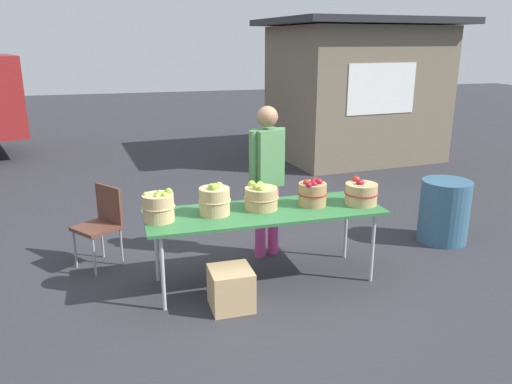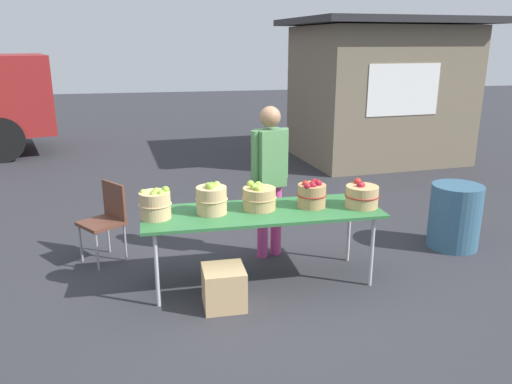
{
  "view_description": "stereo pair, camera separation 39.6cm",
  "coord_description": "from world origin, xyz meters",
  "px_view_note": "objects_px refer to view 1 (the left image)",
  "views": [
    {
      "loc": [
        -1.36,
        -4.4,
        2.33
      ],
      "look_at": [
        0.0,
        0.3,
        0.85
      ],
      "focal_mm": 35.28,
      "sensor_mm": 36.0,
      "label": 1
    },
    {
      "loc": [
        -0.97,
        -4.5,
        2.33
      ],
      "look_at": [
        0.0,
        0.3,
        0.85
      ],
      "focal_mm": 35.28,
      "sensor_mm": 36.0,
      "label": 2
    }
  ],
  "objects_px": {
    "apple_basket_green_0": "(159,206)",
    "produce_crate": "(231,288)",
    "apple_basket_green_1": "(215,200)",
    "apple_basket_red_0": "(313,193)",
    "vendor_adult": "(267,170)",
    "folding_chair": "(102,220)",
    "trash_barrel": "(444,211)",
    "market_table": "(265,214)",
    "apple_basket_red_1": "(361,193)",
    "apple_basket_green_2": "(261,197)"
  },
  "relations": [
    {
      "from": "apple_basket_green_0",
      "to": "folding_chair",
      "type": "bearing_deg",
      "value": 121.52
    },
    {
      "from": "market_table",
      "to": "apple_basket_green_0",
      "type": "relative_size",
      "value": 7.54
    },
    {
      "from": "vendor_adult",
      "to": "produce_crate",
      "type": "xyz_separation_m",
      "value": [
        -0.66,
        -1.03,
        -0.8
      ]
    },
    {
      "from": "produce_crate",
      "to": "apple_basket_red_0",
      "type": "bearing_deg",
      "value": 25.05
    },
    {
      "from": "apple_basket_red_1",
      "to": "vendor_adult",
      "type": "relative_size",
      "value": 0.2
    },
    {
      "from": "vendor_adult",
      "to": "produce_crate",
      "type": "distance_m",
      "value": 1.46
    },
    {
      "from": "apple_basket_green_1",
      "to": "apple_basket_red_0",
      "type": "height_order",
      "value": "apple_basket_green_1"
    },
    {
      "from": "vendor_adult",
      "to": "market_table",
      "type": "bearing_deg",
      "value": 54.52
    },
    {
      "from": "apple_basket_green_2",
      "to": "produce_crate",
      "type": "xyz_separation_m",
      "value": [
        -0.42,
        -0.48,
        -0.68
      ]
    },
    {
      "from": "apple_basket_green_1",
      "to": "produce_crate",
      "type": "xyz_separation_m",
      "value": [
        0.04,
        -0.44,
        -0.7
      ]
    },
    {
      "from": "market_table",
      "to": "folding_chair",
      "type": "distance_m",
      "value": 1.78
    },
    {
      "from": "apple_basket_green_0",
      "to": "produce_crate",
      "type": "distance_m",
      "value": 0.99
    },
    {
      "from": "vendor_adult",
      "to": "trash_barrel",
      "type": "relative_size",
      "value": 2.24
    },
    {
      "from": "market_table",
      "to": "folding_chair",
      "type": "bearing_deg",
      "value": 150.85
    },
    {
      "from": "apple_basket_red_0",
      "to": "apple_basket_green_0",
      "type": "bearing_deg",
      "value": -178.68
    },
    {
      "from": "apple_basket_green_1",
      "to": "apple_basket_red_0",
      "type": "relative_size",
      "value": 1.04
    },
    {
      "from": "apple_basket_red_0",
      "to": "folding_chair",
      "type": "distance_m",
      "value": 2.24
    },
    {
      "from": "apple_basket_green_0",
      "to": "produce_crate",
      "type": "height_order",
      "value": "apple_basket_green_0"
    },
    {
      "from": "apple_basket_green_0",
      "to": "apple_basket_green_1",
      "type": "xyz_separation_m",
      "value": [
        0.52,
        0.04,
        0.0
      ]
    },
    {
      "from": "apple_basket_green_1",
      "to": "apple_basket_red_1",
      "type": "distance_m",
      "value": 1.48
    },
    {
      "from": "apple_basket_green_1",
      "to": "apple_basket_red_1",
      "type": "height_order",
      "value": "apple_basket_green_1"
    },
    {
      "from": "apple_basket_red_0",
      "to": "produce_crate",
      "type": "distance_m",
      "value": 1.25
    },
    {
      "from": "apple_basket_green_2",
      "to": "apple_basket_green_0",
      "type": "bearing_deg",
      "value": -176.11
    },
    {
      "from": "apple_basket_red_1",
      "to": "produce_crate",
      "type": "distance_m",
      "value": 1.62
    },
    {
      "from": "market_table",
      "to": "trash_barrel",
      "type": "height_order",
      "value": "same"
    },
    {
      "from": "folding_chair",
      "to": "apple_basket_red_0",
      "type": "bearing_deg",
      "value": 31.76
    },
    {
      "from": "folding_chair",
      "to": "apple_basket_red_1",
      "type": "bearing_deg",
      "value": 33.71
    },
    {
      "from": "apple_basket_green_2",
      "to": "apple_basket_red_1",
      "type": "distance_m",
      "value": 1.02
    },
    {
      "from": "folding_chair",
      "to": "produce_crate",
      "type": "relative_size",
      "value": 2.3
    },
    {
      "from": "vendor_adult",
      "to": "folding_chair",
      "type": "height_order",
      "value": "vendor_adult"
    },
    {
      "from": "trash_barrel",
      "to": "apple_basket_red_0",
      "type": "bearing_deg",
      "value": -167.93
    },
    {
      "from": "folding_chair",
      "to": "trash_barrel",
      "type": "height_order",
      "value": "folding_chair"
    },
    {
      "from": "market_table",
      "to": "trash_barrel",
      "type": "distance_m",
      "value": 2.44
    },
    {
      "from": "market_table",
      "to": "produce_crate",
      "type": "bearing_deg",
      "value": -136.71
    },
    {
      "from": "vendor_adult",
      "to": "produce_crate",
      "type": "bearing_deg",
      "value": 41.27
    },
    {
      "from": "trash_barrel",
      "to": "produce_crate",
      "type": "height_order",
      "value": "trash_barrel"
    },
    {
      "from": "apple_basket_green_0",
      "to": "apple_basket_red_1",
      "type": "bearing_deg",
      "value": -1.77
    },
    {
      "from": "apple_basket_green_1",
      "to": "apple_basket_green_2",
      "type": "relative_size",
      "value": 0.92
    },
    {
      "from": "vendor_adult",
      "to": "apple_basket_green_1",
      "type": "bearing_deg",
      "value": 23.67
    },
    {
      "from": "apple_basket_green_0",
      "to": "trash_barrel",
      "type": "bearing_deg",
      "value": 7.32
    },
    {
      "from": "apple_basket_green_0",
      "to": "trash_barrel",
      "type": "distance_m",
      "value": 3.45
    },
    {
      "from": "apple_basket_red_1",
      "to": "vendor_adult",
      "type": "bearing_deg",
      "value": 138.72
    },
    {
      "from": "produce_crate",
      "to": "vendor_adult",
      "type": "bearing_deg",
      "value": 57.42
    },
    {
      "from": "vendor_adult",
      "to": "folding_chair",
      "type": "bearing_deg",
      "value": -24.24
    },
    {
      "from": "market_table",
      "to": "vendor_adult",
      "type": "relative_size",
      "value": 1.37
    },
    {
      "from": "market_table",
      "to": "folding_chair",
      "type": "xyz_separation_m",
      "value": [
        -1.54,
        0.86,
        -0.2
      ]
    },
    {
      "from": "trash_barrel",
      "to": "folding_chair",
      "type": "bearing_deg",
      "value": 173.7
    },
    {
      "from": "market_table",
      "to": "apple_basket_green_1",
      "type": "xyz_separation_m",
      "value": [
        -0.48,
        0.03,
        0.18
      ]
    },
    {
      "from": "vendor_adult",
      "to": "trash_barrel",
      "type": "xyz_separation_m",
      "value": [
        2.16,
        -0.18,
        -0.61
      ]
    },
    {
      "from": "vendor_adult",
      "to": "trash_barrel",
      "type": "height_order",
      "value": "vendor_adult"
    }
  ]
}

